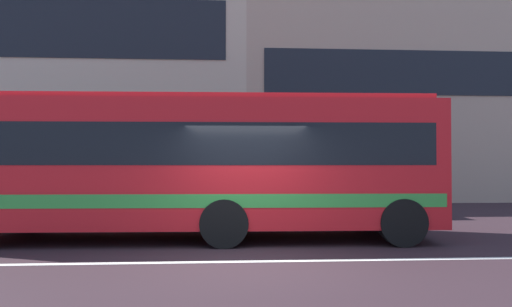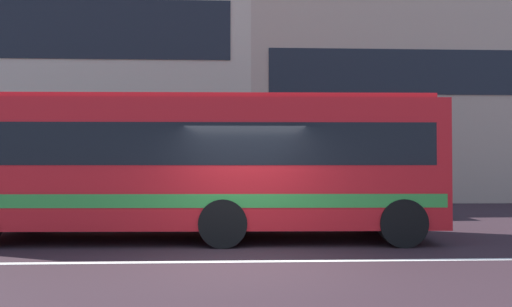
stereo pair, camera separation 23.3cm
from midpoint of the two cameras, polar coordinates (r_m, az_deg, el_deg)
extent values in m
plane|color=#2E1F24|center=(8.32, -0.40, -13.26)|extent=(160.00, 160.00, 0.00)
cube|color=silver|center=(8.32, -0.40, -13.23)|extent=(60.00, 0.16, 0.01)
cube|color=#244621|center=(14.56, -4.14, -5.92)|extent=(13.61, 1.10, 1.07)
cube|color=#C3AE97|center=(27.53, -24.37, 8.53)|extent=(21.82, 11.58, 12.66)
cube|color=tan|center=(27.27, 19.40, 5.48)|extent=(18.71, 11.58, 9.74)
cube|color=black|center=(22.14, 25.04, 9.10)|extent=(17.21, 0.04, 1.95)
cube|color=red|center=(10.67, -6.65, -1.26)|extent=(10.79, 2.76, 2.75)
cube|color=black|center=(10.67, -6.65, 0.95)|extent=(10.14, 2.76, 0.88)
cube|color=green|center=(10.70, -6.66, -5.31)|extent=(10.57, 2.78, 0.28)
cube|color=red|center=(10.76, -6.63, 6.39)|extent=(10.35, 2.35, 0.12)
cylinder|color=black|center=(13.01, -25.76, -6.53)|extent=(1.01, 0.30, 1.00)
cylinder|color=black|center=(9.55, -3.41, -8.64)|extent=(1.01, 0.30, 1.00)
cylinder|color=black|center=(11.84, -2.93, -7.19)|extent=(1.01, 0.30, 1.00)
cylinder|color=black|center=(10.10, 18.35, -8.17)|extent=(1.01, 0.30, 1.00)
cylinder|color=black|center=(12.29, 14.77, -6.93)|extent=(1.01, 0.30, 1.00)
camera|label=1|loc=(0.12, -89.37, -0.01)|focal=32.28mm
camera|label=2|loc=(0.12, 90.63, 0.01)|focal=32.28mm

